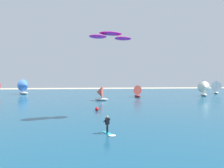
# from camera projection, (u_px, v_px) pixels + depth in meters

# --- Properties ---
(ocean) EXTENTS (160.00, 90.00, 0.10)m
(ocean) POSITION_uv_depth(u_px,v_px,m) (101.00, 98.00, 51.57)
(ocean) COLOR navy
(ocean) RESTS_ON ground
(kitesurfer) EXTENTS (1.29, 2.02, 1.67)m
(kitesurfer) POSITION_uv_depth(u_px,v_px,m) (108.00, 127.00, 18.67)
(kitesurfer) COLOR #26B2CC
(kitesurfer) RESTS_ON ocean
(kite) EXTENTS (6.06, 3.31, 0.88)m
(kite) POSITION_uv_depth(u_px,v_px,m) (111.00, 36.00, 26.01)
(kite) COLOR #B21999
(sailboat_heeled_over) EXTENTS (3.30, 2.88, 3.73)m
(sailboat_heeled_over) POSITION_uv_depth(u_px,v_px,m) (100.00, 93.00, 46.32)
(sailboat_heeled_over) COLOR silver
(sailboat_heeled_over) RESTS_ON ocean
(sailboat_trailing) EXTENTS (3.78, 4.32, 4.87)m
(sailboat_trailing) POSITION_uv_depth(u_px,v_px,m) (204.00, 88.00, 58.09)
(sailboat_trailing) COLOR silver
(sailboat_trailing) RESTS_ON ocean
(sailboat_center_horizon) EXTENTS (2.84, 3.21, 3.61)m
(sailboat_center_horizon) POSITION_uv_depth(u_px,v_px,m) (137.00, 91.00, 54.97)
(sailboat_center_horizon) COLOR maroon
(sailboat_center_horizon) RESTS_ON ocean
(sailboat_leading) EXTENTS (3.66, 4.12, 4.59)m
(sailboat_leading) POSITION_uv_depth(u_px,v_px,m) (216.00, 87.00, 67.62)
(sailboat_leading) COLOR silver
(sailboat_leading) RESTS_ON ocean
(sailboat_near_shore) EXTENTS (4.77, 4.62, 5.34)m
(sailboat_near_shore) POSITION_uv_depth(u_px,v_px,m) (24.00, 87.00, 64.28)
(sailboat_near_shore) COLOR white
(sailboat_near_shore) RESTS_ON ocean
(marker_buoy) EXTENTS (0.61, 0.61, 0.61)m
(marker_buoy) POSITION_uv_depth(u_px,v_px,m) (97.00, 109.00, 31.70)
(marker_buoy) COLOR red
(marker_buoy) RESTS_ON ocean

